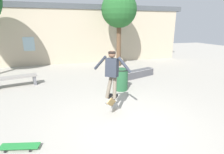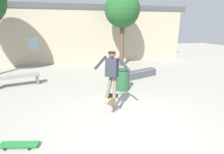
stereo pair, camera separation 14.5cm
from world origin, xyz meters
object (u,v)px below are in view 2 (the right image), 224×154
at_px(skateboard_resting, 19,144).
at_px(park_bench, 17,78).
at_px(skate_ledge, 141,74).
at_px(skateboard_flipping, 112,102).
at_px(tree_right, 122,10).
at_px(skater, 112,70).
at_px(trash_bin, 123,79).

bearing_deg(skateboard_resting, park_bench, 116.48).
distance_m(skate_ledge, skateboard_resting, 6.65).
bearing_deg(skateboard_resting, skateboard_flipping, 35.44).
relative_size(park_bench, skateboard_flipping, 2.78).
relative_size(tree_right, park_bench, 2.44).
bearing_deg(skater, trash_bin, 12.05).
xyz_separation_m(tree_right, skater, (-2.33, -6.44, -2.17)).
relative_size(tree_right, skateboard_resting, 5.38).
height_order(tree_right, skater, tree_right).
bearing_deg(park_bench, skater, -58.93).
xyz_separation_m(trash_bin, skateboard_flipping, (-0.98, -1.95, -0.08)).
bearing_deg(park_bench, trash_bin, -33.26).
distance_m(trash_bin, skateboard_flipping, 2.19).
bearing_deg(skateboard_resting, skate_ledge, 55.91).
bearing_deg(skateboard_resting, skater, 35.46).
relative_size(skate_ledge, skater, 1.33).
distance_m(skate_ledge, trash_bin, 2.20).
xyz_separation_m(tree_right, skate_ledge, (0.16, -2.92, -3.37)).
bearing_deg(skater, skateboard_flipping, 153.01).
height_order(trash_bin, skateboard_flipping, trash_bin).
height_order(skate_ledge, skateboard_resting, skate_ledge).
bearing_deg(skater, tree_right, 18.54).
relative_size(skater, skateboard_resting, 1.63).
height_order(park_bench, trash_bin, trash_bin).
bearing_deg(skater, skateboard_resting, 150.49).
height_order(tree_right, skate_ledge, tree_right).
relative_size(tree_right, skater, 3.31).
bearing_deg(tree_right, trash_bin, -106.90).
bearing_deg(tree_right, park_bench, -153.78).
bearing_deg(trash_bin, skate_ledge, 45.87).
height_order(park_bench, skateboard_flipping, skateboard_flipping).
bearing_deg(skateboard_resting, trash_bin, 54.28).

